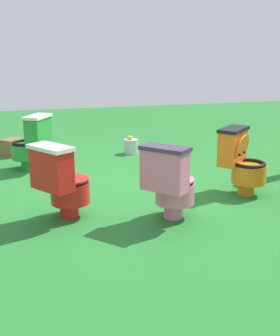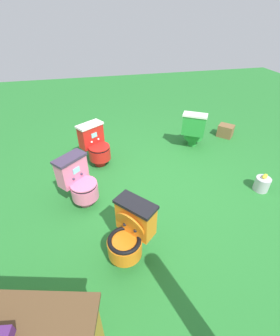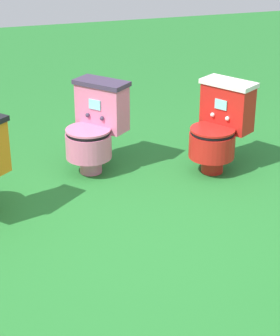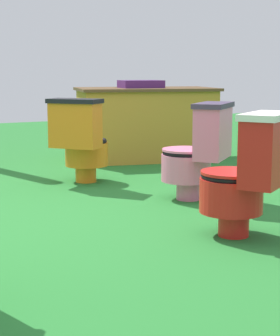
% 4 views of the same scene
% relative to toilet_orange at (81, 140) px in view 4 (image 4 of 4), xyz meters
% --- Properties ---
extents(ground, '(14.00, 14.00, 0.00)m').
position_rel_toilet_orange_xyz_m(ground, '(-0.58, -1.00, -0.37)').
color(ground, '#26752D').
extents(toilet_orange, '(0.63, 0.63, 0.73)m').
position_rel_toilet_orange_xyz_m(toilet_orange, '(0.00, 0.00, 0.00)').
color(toilet_orange, orange).
rests_on(toilet_orange, ground).
extents(toilet_pink, '(0.63, 0.63, 0.73)m').
position_rel_toilet_orange_xyz_m(toilet_pink, '(0.52, -1.01, -0.00)').
color(toilet_pink, pink).
rests_on(toilet_pink, ground).
extents(toilet_red, '(0.61, 0.63, 0.73)m').
position_rel_toilet_orange_xyz_m(toilet_red, '(0.23, -1.96, -0.00)').
color(toilet_red, red).
rests_on(toilet_red, ground).
extents(vendor_table, '(1.63, 1.19, 0.85)m').
position_rel_toilet_orange_xyz_m(vendor_table, '(1.14, 0.99, 0.02)').
color(vendor_table, '#B7842D').
rests_on(vendor_table, ground).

